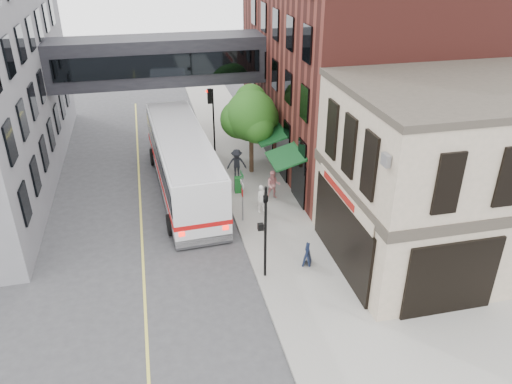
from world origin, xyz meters
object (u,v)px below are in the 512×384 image
pedestrian_c (237,164)px  newspaper_box (239,185)px  pedestrian_b (273,185)px  bus (182,160)px  sandwich_board (307,255)px  pedestrian_a (262,199)px

pedestrian_c → newspaper_box: size_ratio=2.00×
pedestrian_b → pedestrian_c: 3.58m
bus → newspaper_box: bus is taller
pedestrian_b → pedestrian_c: bearing=127.3°
pedestrian_b → newspaper_box: 2.22m
pedestrian_b → pedestrian_c: pedestrian_c is taller
newspaper_box → sandwich_board: (1.71, -7.91, 0.02)m
newspaper_box → sandwich_board: bearing=-73.6°
pedestrian_a → sandwich_board: bearing=-96.2°
newspaper_box → bus: bearing=162.8°
pedestrian_c → pedestrian_a: bearing=-73.9°
pedestrian_a → pedestrian_b: pedestrian_b is taller
pedestrian_a → pedestrian_b: 1.74m
newspaper_box → pedestrian_c: bearing=86.2°
pedestrian_a → sandwich_board: 5.37m
pedestrian_c → sandwich_board: (1.42, -9.92, -0.45)m
pedestrian_b → newspaper_box: bearing=158.2°
pedestrian_a → sandwich_board: (0.91, -5.29, -0.30)m
pedestrian_c → bus: bearing=-157.3°
pedestrian_a → bus: bearing=119.6°
pedestrian_b → newspaper_box: size_ratio=1.81×
bus → pedestrian_b: bearing=-26.3°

